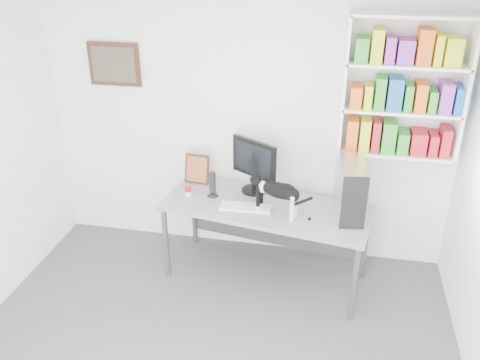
{
  "coord_description": "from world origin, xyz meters",
  "views": [
    {
      "loc": [
        0.86,
        -2.6,
        3.06
      ],
      "look_at": [
        0.03,
        1.53,
        0.99
      ],
      "focal_mm": 38.0,
      "sensor_mm": 36.0,
      "label": 1
    }
  ],
  "objects_px": {
    "keyboard": "(246,207)",
    "soup_can": "(188,192)",
    "pc_tower": "(350,189)",
    "cat": "(278,198)",
    "leaning_print": "(197,168)",
    "speaker": "(212,184)",
    "monitor": "(254,166)",
    "desk": "(265,242)",
    "bookshelf": "(404,88)"
  },
  "relations": [
    {
      "from": "pc_tower",
      "to": "cat",
      "type": "bearing_deg",
      "value": -175.22
    },
    {
      "from": "keyboard",
      "to": "pc_tower",
      "type": "bearing_deg",
      "value": 2.53
    },
    {
      "from": "monitor",
      "to": "cat",
      "type": "distance_m",
      "value": 0.51
    },
    {
      "from": "pc_tower",
      "to": "soup_can",
      "type": "bearing_deg",
      "value": 170.03
    },
    {
      "from": "leaning_print",
      "to": "desk",
      "type": "bearing_deg",
      "value": -19.98
    },
    {
      "from": "bookshelf",
      "to": "pc_tower",
      "type": "distance_m",
      "value": 0.98
    },
    {
      "from": "monitor",
      "to": "keyboard",
      "type": "relative_size",
      "value": 1.18
    },
    {
      "from": "bookshelf",
      "to": "monitor",
      "type": "xyz_separation_m",
      "value": [
        -1.27,
        -0.14,
        -0.79
      ]
    },
    {
      "from": "cat",
      "to": "soup_can",
      "type": "bearing_deg",
      "value": -172.78
    },
    {
      "from": "keyboard",
      "to": "leaning_print",
      "type": "height_order",
      "value": "leaning_print"
    },
    {
      "from": "desk",
      "to": "monitor",
      "type": "xyz_separation_m",
      "value": [
        -0.16,
        0.26,
        0.67
      ]
    },
    {
      "from": "monitor",
      "to": "leaning_print",
      "type": "relative_size",
      "value": 1.77
    },
    {
      "from": "pc_tower",
      "to": "speaker",
      "type": "relative_size",
      "value": 1.97
    },
    {
      "from": "keyboard",
      "to": "pc_tower",
      "type": "relative_size",
      "value": 0.92
    },
    {
      "from": "bookshelf",
      "to": "cat",
      "type": "relative_size",
      "value": 2.28
    },
    {
      "from": "desk",
      "to": "monitor",
      "type": "distance_m",
      "value": 0.73
    },
    {
      "from": "cat",
      "to": "leaning_print",
      "type": "bearing_deg",
      "value": 170.16
    },
    {
      "from": "desk",
      "to": "leaning_print",
      "type": "distance_m",
      "value": 0.99
    },
    {
      "from": "pc_tower",
      "to": "desk",
      "type": "bearing_deg",
      "value": 170.92
    },
    {
      "from": "speaker",
      "to": "monitor",
      "type": "bearing_deg",
      "value": 10.71
    },
    {
      "from": "desk",
      "to": "cat",
      "type": "relative_size",
      "value": 3.5
    },
    {
      "from": "desk",
      "to": "keyboard",
      "type": "xyz_separation_m",
      "value": [
        -0.17,
        -0.1,
        0.41
      ]
    },
    {
      "from": "desk",
      "to": "speaker",
      "type": "relative_size",
      "value": 7.52
    },
    {
      "from": "bookshelf",
      "to": "leaning_print",
      "type": "bearing_deg",
      "value": -178.24
    },
    {
      "from": "leaning_print",
      "to": "bookshelf",
      "type": "bearing_deg",
      "value": 6.34
    },
    {
      "from": "desk",
      "to": "soup_can",
      "type": "height_order",
      "value": "soup_can"
    },
    {
      "from": "desk",
      "to": "keyboard",
      "type": "distance_m",
      "value": 0.46
    },
    {
      "from": "leaning_print",
      "to": "cat",
      "type": "relative_size",
      "value": 0.56
    },
    {
      "from": "pc_tower",
      "to": "bookshelf",
      "type": "bearing_deg",
      "value": 40.73
    },
    {
      "from": "soup_can",
      "to": "desk",
      "type": "bearing_deg",
      "value": -3.26
    },
    {
      "from": "desk",
      "to": "cat",
      "type": "height_order",
      "value": "cat"
    },
    {
      "from": "monitor",
      "to": "pc_tower",
      "type": "distance_m",
      "value": 0.94
    },
    {
      "from": "monitor",
      "to": "desk",
      "type": "bearing_deg",
      "value": -27.49
    },
    {
      "from": "soup_can",
      "to": "cat",
      "type": "bearing_deg",
      "value": -12.57
    },
    {
      "from": "speaker",
      "to": "soup_can",
      "type": "relative_size",
      "value": 2.83
    },
    {
      "from": "desk",
      "to": "speaker",
      "type": "xyz_separation_m",
      "value": [
        -0.53,
        0.09,
        0.52
      ]
    },
    {
      "from": "pc_tower",
      "to": "leaning_print",
      "type": "distance_m",
      "value": 1.53
    },
    {
      "from": "soup_can",
      "to": "cat",
      "type": "relative_size",
      "value": 0.16
    },
    {
      "from": "desk",
      "to": "cat",
      "type": "xyz_separation_m",
      "value": [
        0.12,
        -0.15,
        0.56
      ]
    },
    {
      "from": "monitor",
      "to": "leaning_print",
      "type": "height_order",
      "value": "monitor"
    },
    {
      "from": "desk",
      "to": "leaning_print",
      "type": "bearing_deg",
      "value": 164.79
    },
    {
      "from": "bookshelf",
      "to": "speaker",
      "type": "relative_size",
      "value": 4.9
    },
    {
      "from": "bookshelf",
      "to": "desk",
      "type": "height_order",
      "value": "bookshelf"
    },
    {
      "from": "monitor",
      "to": "cat",
      "type": "height_order",
      "value": "monitor"
    },
    {
      "from": "desk",
      "to": "leaning_print",
      "type": "xyz_separation_m",
      "value": [
        -0.75,
        0.34,
        0.55
      ]
    },
    {
      "from": "monitor",
      "to": "speaker",
      "type": "bearing_deg",
      "value": -124.02
    },
    {
      "from": "keyboard",
      "to": "soup_can",
      "type": "height_order",
      "value": "soup_can"
    },
    {
      "from": "soup_can",
      "to": "cat",
      "type": "distance_m",
      "value": 0.91
    },
    {
      "from": "monitor",
      "to": "soup_can",
      "type": "bearing_deg",
      "value": -129.45
    },
    {
      "from": "desk",
      "to": "speaker",
      "type": "bearing_deg",
      "value": -179.86
    }
  ]
}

